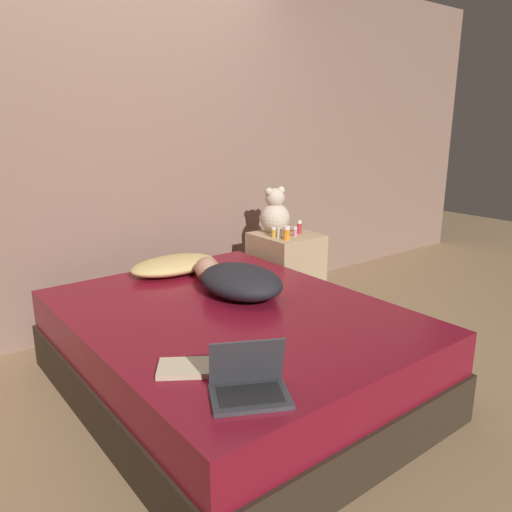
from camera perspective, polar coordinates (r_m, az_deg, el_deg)
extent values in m
plane|color=#937551|center=(2.88, -2.84, -14.97)|extent=(12.00, 12.00, 0.00)
cube|color=#846656|center=(3.60, -15.12, 12.41)|extent=(8.00, 0.06, 2.60)
cube|color=#2D2319|center=(2.82, -2.87, -12.75)|extent=(1.54, 1.97, 0.25)
cube|color=maroon|center=(2.71, -2.94, -8.32)|extent=(1.51, 1.93, 0.22)
cube|color=tan|center=(3.89, 3.40, -1.83)|extent=(0.44, 0.46, 0.61)
ellipsoid|color=tan|center=(3.32, -9.38, -1.02)|extent=(0.59, 0.35, 0.11)
ellipsoid|color=black|center=(2.84, -1.73, -2.89)|extent=(0.41, 0.57, 0.17)
sphere|color=#A87556|center=(3.12, -5.60, -1.49)|extent=(0.15, 0.15, 0.15)
cylinder|color=#A87556|center=(2.99, 0.72, -3.11)|extent=(0.06, 0.25, 0.06)
cube|color=#333338|center=(1.87, -0.67, -15.79)|extent=(0.35, 0.31, 0.02)
cube|color=black|center=(1.87, -0.67, -15.54)|extent=(0.27, 0.23, 0.00)
cube|color=#333338|center=(1.88, -1.06, -11.96)|extent=(0.28, 0.19, 0.19)
cube|color=black|center=(1.88, -1.06, -11.96)|extent=(0.25, 0.16, 0.17)
sphere|color=beige|center=(3.84, 2.17, 4.38)|extent=(0.23, 0.23, 0.23)
sphere|color=beige|center=(3.81, 2.20, 6.67)|extent=(0.15, 0.15, 0.15)
sphere|color=beige|center=(3.77, 1.50, 7.37)|extent=(0.06, 0.06, 0.06)
sphere|color=beige|center=(3.85, 2.89, 7.52)|extent=(0.06, 0.06, 0.06)
cylinder|color=white|center=(3.68, 2.72, 2.52)|extent=(0.04, 0.04, 0.06)
cylinder|color=white|center=(3.68, 2.72, 3.06)|extent=(0.04, 0.04, 0.02)
cylinder|color=pink|center=(3.74, 4.50, 2.68)|extent=(0.03, 0.03, 0.06)
cylinder|color=white|center=(3.73, 4.52, 3.23)|extent=(0.03, 0.03, 0.02)
cylinder|color=#B72D2D|center=(3.83, 4.98, 3.15)|extent=(0.04, 0.04, 0.08)
cylinder|color=white|center=(3.82, 5.00, 3.90)|extent=(0.03, 0.03, 0.02)
cylinder|color=orange|center=(3.62, 3.53, 2.46)|extent=(0.05, 0.05, 0.08)
cylinder|color=white|center=(3.60, 3.54, 3.25)|extent=(0.05, 0.05, 0.02)
cylinder|color=gold|center=(3.70, 2.02, 2.61)|extent=(0.03, 0.03, 0.06)
cylinder|color=white|center=(3.69, 2.02, 3.18)|extent=(0.03, 0.03, 0.02)
cube|color=#C6B793|center=(2.07, -8.23, -12.56)|extent=(0.26, 0.24, 0.02)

